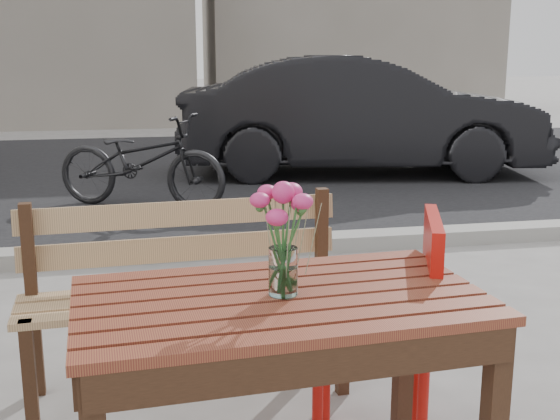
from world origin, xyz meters
name	(u,v)px	position (x,y,z in m)	size (l,w,h in m)	color
street	(163,200)	(0.00, 5.06, 0.03)	(30.00, 8.12, 0.12)	black
main_table	(281,333)	(0.20, -0.17, 0.66)	(1.34, 0.83, 0.80)	maroon
main_bench	(185,272)	(-0.04, 0.87, 0.56)	(1.51, 0.52, 0.93)	#9A7550
red_chair	(396,318)	(0.72, 0.15, 0.55)	(0.60, 0.60, 0.96)	red
main_vase	(283,225)	(0.21, -0.17, 1.02)	(0.20, 0.20, 0.36)	white
parked_car	(360,115)	(2.57, 6.41, 0.75)	(1.60, 4.58, 1.51)	black
bicycle	(141,161)	(-0.22, 4.89, 0.48)	(0.63, 1.81, 0.95)	black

